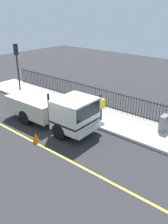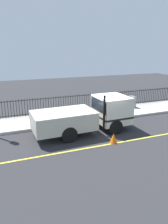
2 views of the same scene
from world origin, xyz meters
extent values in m
plane|color=#2B2B2D|center=(0.00, 0.00, 0.00)|extent=(51.60, 51.60, 0.00)
cube|color=beige|center=(3.06, 0.00, 0.09)|extent=(2.95, 23.45, 0.18)
cube|color=yellow|center=(-2.05, 0.00, 0.00)|extent=(0.12, 21.11, 0.01)
cube|color=silver|center=(0.20, -0.85, 1.36)|extent=(2.35, 2.09, 1.77)
cube|color=black|center=(0.20, -0.85, 1.75)|extent=(2.17, 2.13, 0.78)
cube|color=beige|center=(0.08, 2.55, 1.04)|extent=(2.41, 3.86, 1.11)
cube|color=silver|center=(0.24, -1.94, 0.63)|extent=(2.18, 0.27, 0.36)
cube|color=black|center=(0.20, -0.85, 0.97)|extent=(2.37, 2.11, 0.12)
cylinder|color=black|center=(1.21, -0.51, 0.48)|extent=(0.33, 0.97, 0.96)
cylinder|color=black|center=(-0.83, -0.58, 0.48)|extent=(0.33, 0.97, 0.96)
cylinder|color=black|center=(1.11, 2.59, 0.48)|extent=(0.33, 0.97, 0.96)
cylinder|color=black|center=(-0.94, 2.52, 0.48)|extent=(0.33, 0.97, 0.96)
sphere|color=orange|center=(0.20, -0.85, 2.30)|extent=(0.12, 0.12, 0.12)
cylinder|color=black|center=(-0.83, 0.23, 1.54)|extent=(0.14, 0.14, 2.12)
cube|color=yellow|center=(2.41, -1.02, 1.34)|extent=(0.51, 0.53, 0.63)
sphere|color=tan|center=(2.41, -1.02, 1.77)|extent=(0.23, 0.23, 0.23)
sphere|color=#14193F|center=(2.41, -1.02, 1.85)|extent=(0.22, 0.22, 0.22)
cylinder|color=#3F3F47|center=(2.47, -1.09, 0.60)|extent=(0.13, 0.13, 0.85)
cylinder|color=#3F3F47|center=(2.35, -0.95, 0.60)|extent=(0.13, 0.13, 0.85)
cylinder|color=yellow|center=(2.60, -1.23, 1.31)|extent=(0.09, 0.09, 0.60)
cylinder|color=yellow|center=(2.23, -0.81, 1.31)|extent=(0.09, 0.09, 0.60)
cylinder|color=black|center=(4.40, -9.35, 0.88)|extent=(0.04, 0.04, 1.41)
cylinder|color=black|center=(4.40, -9.15, 0.88)|extent=(0.04, 0.04, 1.41)
cylinder|color=black|center=(4.40, -8.94, 0.88)|extent=(0.04, 0.04, 1.41)
cylinder|color=black|center=(4.40, -8.73, 0.88)|extent=(0.04, 0.04, 1.41)
cylinder|color=black|center=(4.40, -8.53, 0.88)|extent=(0.04, 0.04, 1.41)
cylinder|color=black|center=(4.40, -8.32, 0.88)|extent=(0.04, 0.04, 1.41)
cylinder|color=black|center=(4.40, -8.12, 0.88)|extent=(0.04, 0.04, 1.41)
cylinder|color=black|center=(4.40, -7.91, 0.88)|extent=(0.04, 0.04, 1.41)
cylinder|color=black|center=(4.40, -7.71, 0.88)|extent=(0.04, 0.04, 1.41)
cylinder|color=black|center=(4.40, -7.50, 0.88)|extent=(0.04, 0.04, 1.41)
cylinder|color=black|center=(4.40, -7.30, 0.88)|extent=(0.04, 0.04, 1.41)
cylinder|color=black|center=(4.40, -7.09, 0.88)|extent=(0.04, 0.04, 1.41)
cylinder|color=black|center=(4.40, -6.88, 0.88)|extent=(0.04, 0.04, 1.41)
cylinder|color=black|center=(4.40, -6.68, 0.88)|extent=(0.04, 0.04, 1.41)
cylinder|color=black|center=(4.40, -6.47, 0.88)|extent=(0.04, 0.04, 1.41)
cylinder|color=black|center=(4.40, -6.27, 0.88)|extent=(0.04, 0.04, 1.41)
cylinder|color=black|center=(4.40, -6.06, 0.88)|extent=(0.04, 0.04, 1.41)
cylinder|color=black|center=(4.40, -5.86, 0.88)|extent=(0.04, 0.04, 1.41)
cylinder|color=black|center=(4.40, -5.65, 0.88)|extent=(0.04, 0.04, 1.41)
cylinder|color=black|center=(4.40, -5.45, 0.88)|extent=(0.04, 0.04, 1.41)
cylinder|color=black|center=(4.40, -5.24, 0.88)|extent=(0.04, 0.04, 1.41)
cylinder|color=black|center=(4.40, -5.04, 0.88)|extent=(0.04, 0.04, 1.41)
cylinder|color=black|center=(4.40, -4.83, 0.88)|extent=(0.04, 0.04, 1.41)
cylinder|color=black|center=(4.40, -4.62, 0.88)|extent=(0.04, 0.04, 1.41)
cylinder|color=black|center=(4.40, -4.42, 0.88)|extent=(0.04, 0.04, 1.41)
cylinder|color=black|center=(4.40, -4.21, 0.88)|extent=(0.04, 0.04, 1.41)
cylinder|color=black|center=(4.40, -4.01, 0.88)|extent=(0.04, 0.04, 1.41)
cylinder|color=black|center=(4.40, -3.80, 0.88)|extent=(0.04, 0.04, 1.41)
cylinder|color=black|center=(4.40, -3.60, 0.88)|extent=(0.04, 0.04, 1.41)
cylinder|color=black|center=(4.40, -3.39, 0.88)|extent=(0.04, 0.04, 1.41)
cylinder|color=black|center=(4.40, -3.19, 0.88)|extent=(0.04, 0.04, 1.41)
cylinder|color=black|center=(4.40, -2.98, 0.88)|extent=(0.04, 0.04, 1.41)
cylinder|color=black|center=(4.40, -2.77, 0.88)|extent=(0.04, 0.04, 1.41)
cylinder|color=black|center=(4.40, -2.57, 0.88)|extent=(0.04, 0.04, 1.41)
cylinder|color=black|center=(4.40, -2.36, 0.88)|extent=(0.04, 0.04, 1.41)
cylinder|color=black|center=(4.40, -2.16, 0.88)|extent=(0.04, 0.04, 1.41)
cylinder|color=black|center=(4.40, -1.95, 0.88)|extent=(0.04, 0.04, 1.41)
cylinder|color=black|center=(4.40, -1.75, 0.88)|extent=(0.04, 0.04, 1.41)
cylinder|color=black|center=(4.40, -1.54, 0.88)|extent=(0.04, 0.04, 1.41)
cylinder|color=black|center=(4.40, -1.34, 0.88)|extent=(0.04, 0.04, 1.41)
cylinder|color=black|center=(4.40, -1.13, 0.88)|extent=(0.04, 0.04, 1.41)
cylinder|color=black|center=(4.40, -0.92, 0.88)|extent=(0.04, 0.04, 1.41)
cylinder|color=black|center=(4.40, -0.72, 0.88)|extent=(0.04, 0.04, 1.41)
cylinder|color=black|center=(4.40, -0.51, 0.88)|extent=(0.04, 0.04, 1.41)
cylinder|color=black|center=(4.40, -0.31, 0.88)|extent=(0.04, 0.04, 1.41)
cylinder|color=black|center=(4.40, -0.10, 0.88)|extent=(0.04, 0.04, 1.41)
cylinder|color=black|center=(4.40, 0.10, 0.88)|extent=(0.04, 0.04, 1.41)
cylinder|color=black|center=(4.40, 0.31, 0.88)|extent=(0.04, 0.04, 1.41)
cylinder|color=black|center=(4.40, 0.51, 0.88)|extent=(0.04, 0.04, 1.41)
cylinder|color=black|center=(4.40, 0.72, 0.88)|extent=(0.04, 0.04, 1.41)
cylinder|color=black|center=(4.40, 0.92, 0.88)|extent=(0.04, 0.04, 1.41)
cylinder|color=black|center=(4.40, 1.13, 0.88)|extent=(0.04, 0.04, 1.41)
cylinder|color=black|center=(4.40, 1.34, 0.88)|extent=(0.04, 0.04, 1.41)
cylinder|color=black|center=(4.40, 1.54, 0.88)|extent=(0.04, 0.04, 1.41)
cylinder|color=black|center=(4.40, 1.75, 0.88)|extent=(0.04, 0.04, 1.41)
cylinder|color=black|center=(4.40, 1.95, 0.88)|extent=(0.04, 0.04, 1.41)
cylinder|color=black|center=(4.40, 2.16, 0.88)|extent=(0.04, 0.04, 1.41)
cylinder|color=black|center=(4.40, 2.36, 0.88)|extent=(0.04, 0.04, 1.41)
cylinder|color=black|center=(4.40, 2.57, 0.88)|extent=(0.04, 0.04, 1.41)
cylinder|color=black|center=(4.40, 2.77, 0.88)|extent=(0.04, 0.04, 1.41)
cylinder|color=black|center=(4.40, 2.98, 0.88)|extent=(0.04, 0.04, 1.41)
cylinder|color=black|center=(4.40, 3.19, 0.88)|extent=(0.04, 0.04, 1.41)
cylinder|color=black|center=(4.40, 3.39, 0.88)|extent=(0.04, 0.04, 1.41)
cylinder|color=black|center=(4.40, 3.60, 0.88)|extent=(0.04, 0.04, 1.41)
cylinder|color=black|center=(4.40, 3.80, 0.88)|extent=(0.04, 0.04, 1.41)
cylinder|color=black|center=(4.40, 4.01, 0.88)|extent=(0.04, 0.04, 1.41)
cylinder|color=black|center=(4.40, 4.21, 0.88)|extent=(0.04, 0.04, 1.41)
cylinder|color=black|center=(4.40, 4.42, 0.88)|extent=(0.04, 0.04, 1.41)
cylinder|color=black|center=(4.40, 4.62, 0.88)|extent=(0.04, 0.04, 1.41)
cylinder|color=black|center=(4.40, 4.83, 0.88)|extent=(0.04, 0.04, 1.41)
cylinder|color=black|center=(4.40, 5.04, 0.88)|extent=(0.04, 0.04, 1.41)
cylinder|color=black|center=(4.40, 5.24, 0.88)|extent=(0.04, 0.04, 1.41)
cylinder|color=black|center=(4.40, 5.45, 0.88)|extent=(0.04, 0.04, 1.41)
cylinder|color=black|center=(4.40, 5.65, 0.88)|extent=(0.04, 0.04, 1.41)
cylinder|color=black|center=(4.40, 5.86, 0.88)|extent=(0.04, 0.04, 1.41)
cylinder|color=black|center=(4.40, 6.06, 0.88)|extent=(0.04, 0.04, 1.41)
cube|color=black|center=(4.40, 0.00, 1.47)|extent=(0.04, 19.93, 0.04)
cube|color=black|center=(4.40, 0.00, 0.35)|extent=(0.04, 19.93, 0.04)
cube|color=slate|center=(3.69, -4.84, 0.68)|extent=(0.71, 0.35, 1.00)
cone|color=orange|center=(-1.99, 0.16, 0.31)|extent=(0.43, 0.43, 0.61)
camera|label=1|loc=(-9.22, -9.59, 7.07)|focal=38.60mm
camera|label=2|loc=(-11.91, 5.84, 5.35)|focal=34.02mm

